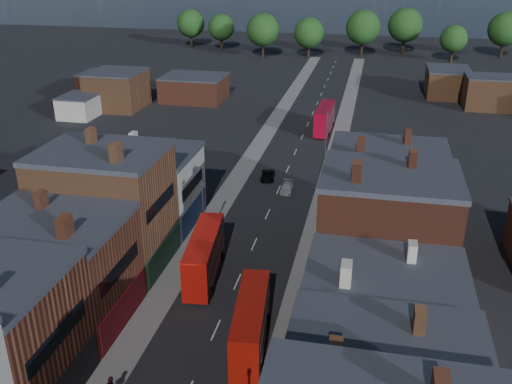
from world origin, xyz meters
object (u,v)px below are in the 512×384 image
at_px(bus_1, 251,323).
at_px(bus_2, 325,118).
at_px(ped_3, 306,285).
at_px(car_3, 287,187).
at_px(bus_0, 204,255).
at_px(car_2, 268,176).

bearing_deg(bus_1, bus_2, 83.72).
relative_size(bus_2, ped_3, 5.55).
height_order(car_3, ped_3, ped_3).
relative_size(bus_0, car_3, 2.84).
height_order(bus_1, car_2, bus_1).
relative_size(bus_0, bus_1, 1.05).
bearing_deg(bus_0, bus_1, -61.47).
xyz_separation_m(bus_1, car_3, (-2.30, 33.26, -1.83)).
relative_size(bus_2, car_3, 2.80).
distance_m(bus_0, bus_1, 12.05).
height_order(bus_0, ped_3, bus_0).
bearing_deg(car_3, car_2, 130.92).
height_order(bus_0, car_3, bus_0).
bearing_deg(car_2, bus_0, -99.87).
relative_size(bus_1, car_2, 2.57).
distance_m(bus_1, bus_2, 61.63).
bearing_deg(ped_3, car_2, 28.51).
relative_size(bus_1, car_3, 2.70).
height_order(bus_2, ped_3, bus_2).
relative_size(bus_2, car_2, 2.67).
distance_m(car_2, car_3, 5.10).
height_order(bus_2, car_3, bus_2).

